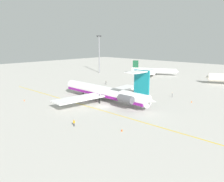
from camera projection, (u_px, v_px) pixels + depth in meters
ground at (104, 107)px, 69.28m from camera, size 313.34×313.34×0.00m
main_jetliner at (106, 92)px, 74.29m from camera, size 40.25×35.83×11.74m
airliner_far_left at (155, 71)px, 133.47m from camera, size 26.02×26.25×8.19m
ground_crew_near_nose at (106, 82)px, 103.94m from camera, size 0.27×0.43×1.71m
ground_crew_near_tail at (172, 94)px, 80.47m from camera, size 0.28×0.40×1.74m
ground_crew_portside at (74, 122)px, 53.01m from camera, size 0.27×0.40×1.67m
safety_cone_nose at (24, 100)px, 75.64m from camera, size 0.40×0.40×0.55m
safety_cone_wingtip at (192, 102)px, 73.81m from camera, size 0.40×0.40×0.55m
safety_cone_tail at (122, 130)px, 50.32m from camera, size 0.40×0.40×0.55m
taxiway_centreline at (86, 106)px, 70.13m from camera, size 89.19×0.67×0.01m
light_mast at (99, 52)px, 140.82m from camera, size 4.00×0.70×22.90m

